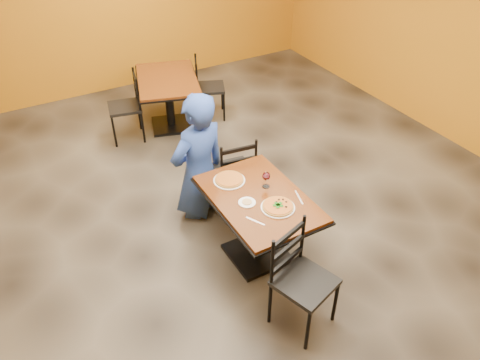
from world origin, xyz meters
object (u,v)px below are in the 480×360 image
chair_main_far (233,171)px  chair_main_near (305,283)px  chair_second_left (125,107)px  plate_far (229,180)px  chair_second_right (210,88)px  pizza_main (278,206)px  table_second (168,91)px  diner (198,156)px  plate_main (278,208)px  table_main (258,213)px  side_plate (247,203)px  wine_glass (266,179)px  pizza_far (229,179)px

chair_main_far → chair_main_near: bearing=88.9°
chair_second_left → plate_far: chair_second_left is taller
chair_second_right → pizza_main: 3.20m
chair_main_near → chair_second_right: chair_main_near is taller
table_second → chair_second_right: (0.64, 0.00, -0.10)m
chair_main_near → chair_second_left: (-0.29, 3.73, -0.02)m
diner → plate_main: size_ratio=4.66×
table_main → chair_main_far: (0.18, 0.83, -0.09)m
chair_main_near → chair_main_far: size_ratio=1.04×
table_second → side_plate: bearing=-98.1°
table_main → chair_second_left: bearing=97.5°
pizza_main → plate_far: size_ratio=0.92×
chair_second_left → wine_glass: chair_second_left is taller
pizza_main → table_second: bearing=86.2°
table_main → side_plate: (-0.14, -0.02, 0.20)m
table_second → chair_main_near: 3.74m
chair_main_near → diner: diner is taller
chair_second_right → chair_main_far: bearing=-176.6°
chair_second_right → plate_far: 2.71m
side_plate → diner: bearing=92.2°
table_second → plate_main: plate_main is taller
chair_main_near → plate_far: chair_main_near is taller
chair_main_far → side_plate: 0.95m
table_second → pizza_far: bearing=-98.8°
pizza_main → plate_far: 0.61m
pizza_main → wine_glass: size_ratio=1.58×
diner → chair_second_left: bearing=-96.3°
chair_second_left → wine_glass: 2.82m
diner → pizza_main: bearing=89.6°
chair_second_right → chair_main_near: bearing=-171.5°
table_main → chair_second_right: bearing=72.2°
chair_main_far → diner: bearing=-9.2°
table_second → plate_far: plate_far is taller
pizza_main → table_main: bearing=106.9°
chair_second_right → side_plate: 3.07m
chair_main_near → chair_second_right: bearing=57.4°
pizza_far → side_plate: pizza_far is taller
table_second → chair_main_near: size_ratio=1.45×
plate_main → chair_second_left: bearing=98.2°
chair_main_far → pizza_far: 0.63m
diner → side_plate: 0.96m
chair_main_far → plate_main: (-0.11, -1.05, 0.29)m
plate_main → wine_glass: 0.34m
table_second → chair_second_right: size_ratio=1.55×
chair_second_right → pizza_far: size_ratio=3.24×
chair_second_right → diner: (-1.09, -1.91, 0.27)m
plate_far → pizza_far: (-0.00, -0.00, 0.02)m
pizza_far → table_second: bearing=81.2°
pizza_main → pizza_far: bearing=107.7°
chair_main_near → wine_glass: bearing=59.5°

